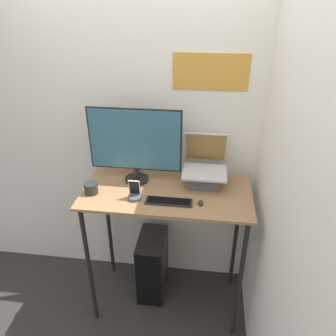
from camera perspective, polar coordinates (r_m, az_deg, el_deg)
The scene contains 11 objects.
ground_plane at distance 2.88m, azimuth -1.02°, elevation -26.32°, with size 12.00×12.00×0.00m, color #2D2B28.
wall_back at distance 2.56m, azimuth 0.95°, elevation 4.25°, with size 6.00×0.06×2.60m.
wall_side_right at distance 1.99m, azimuth 18.44°, elevation -5.18°, with size 0.05×6.00×2.60m.
desk at distance 2.40m, azimuth -0.18°, elevation -6.85°, with size 1.19×0.60×1.11m.
laptop at distance 2.36m, azimuth 6.37°, elevation -0.78°, with size 0.31×0.31×0.35m.
monitor at distance 2.31m, azimuth -5.77°, elevation 4.09°, with size 0.66×0.17×0.55m.
keyboard at distance 2.18m, azimuth 0.15°, elevation -5.86°, with size 0.31×0.09×0.02m.
mouse at distance 2.18m, azimuth 5.69°, elevation -6.05°, with size 0.03×0.05×0.02m.
cell_phone at distance 2.22m, azimuth -5.85°, elevation -4.59°, with size 0.09×0.09×0.14m.
computer_tower at distance 2.92m, azimuth -2.71°, elevation -16.48°, with size 0.22×0.38×0.58m.
mug at distance 2.33m, azimuth -13.27°, elevation -3.45°, with size 0.09×0.09×0.08m.
Camera 1 is at (0.26, -1.63, 2.36)m, focal length 35.00 mm.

